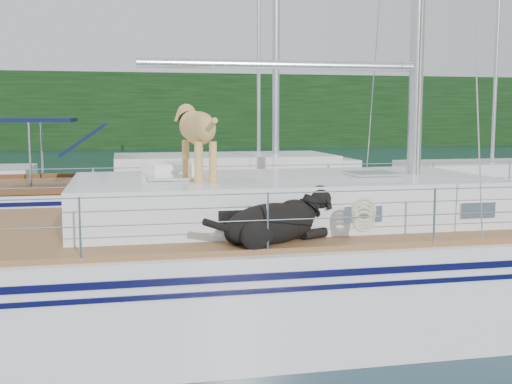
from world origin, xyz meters
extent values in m
plane|color=black|center=(0.00, 0.00, 0.00)|extent=(120.00, 120.00, 0.00)
cube|color=black|center=(0.00, 45.00, 3.00)|extent=(90.00, 3.00, 6.00)
cube|color=#595147|center=(0.00, 46.20, 0.60)|extent=(92.00, 1.00, 1.20)
cube|color=white|center=(0.00, 0.00, 0.50)|extent=(12.00, 3.80, 1.40)
cube|color=brown|center=(0.00, 0.00, 1.23)|extent=(11.52, 3.50, 0.06)
cube|color=white|center=(0.80, 0.00, 1.54)|extent=(5.20, 2.50, 0.55)
cylinder|color=silver|center=(0.80, 0.00, 3.21)|extent=(3.60, 0.12, 0.12)
cylinder|color=silver|center=(0.00, -1.75, 1.82)|extent=(10.56, 0.01, 0.01)
cylinder|color=silver|center=(0.00, 1.75, 1.82)|extent=(10.56, 0.01, 0.01)
cube|color=#2234D4|center=(-1.02, 1.11, 1.29)|extent=(0.84, 0.73, 0.05)
cube|color=white|center=(-0.59, 0.76, 1.88)|extent=(0.69, 0.62, 0.14)
torus|color=beige|center=(1.22, -1.72, 1.62)|extent=(0.33, 0.15, 0.32)
cube|color=white|center=(-0.13, 6.32, 0.45)|extent=(11.00, 3.50, 1.30)
cube|color=brown|center=(-0.13, 6.32, 1.10)|extent=(10.56, 3.29, 0.06)
cube|color=white|center=(1.07, 6.32, 1.45)|extent=(4.80, 2.30, 0.55)
cube|color=#0D1939|center=(-3.33, 6.32, 2.50)|extent=(2.40, 2.30, 0.08)
cube|color=white|center=(4.00, 16.00, 0.40)|extent=(7.20, 3.00, 1.10)
cylinder|color=silver|center=(4.00, 16.00, 6.00)|extent=(0.14, 0.14, 11.00)
cube|color=white|center=(12.00, 13.00, 0.40)|extent=(6.40, 3.00, 1.10)
cylinder|color=silver|center=(12.00, 13.00, 6.00)|extent=(0.14, 0.14, 11.00)
camera|label=1|loc=(-1.23, -7.86, 2.58)|focal=45.00mm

